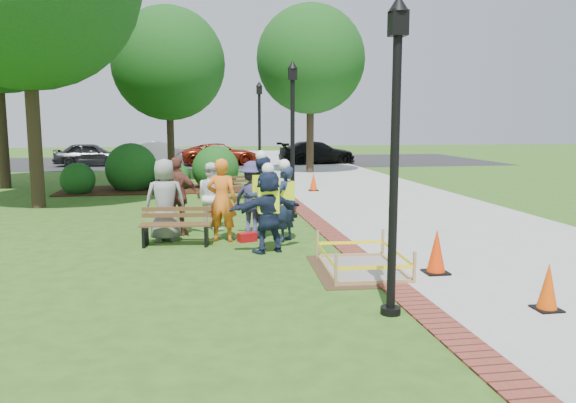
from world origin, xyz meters
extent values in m
plane|color=#285116|center=(0.00, 0.00, 0.00)|extent=(100.00, 100.00, 0.00)
cube|color=#9E9E99|center=(5.00, 10.00, 0.01)|extent=(6.00, 60.00, 0.02)
cube|color=maroon|center=(1.75, 10.00, 0.01)|extent=(0.50, 60.00, 0.03)
cube|color=#381E0F|center=(-3.00, 12.00, 0.02)|extent=(7.00, 3.00, 0.05)
cube|color=black|center=(0.00, 27.00, 0.00)|extent=(36.00, 12.00, 0.01)
cube|color=#47331E|center=(1.52, -0.71, 0.00)|extent=(1.83, 2.39, 0.01)
cube|color=gray|center=(1.52, -0.71, 0.02)|extent=(1.30, 1.87, 0.04)
cube|color=tan|center=(1.52, -0.71, 0.04)|extent=(1.43, 1.99, 0.08)
cube|color=tan|center=(1.52, -0.71, 0.28)|extent=(1.46, 2.02, 0.55)
cube|color=yellow|center=(1.52, -0.71, 0.30)|extent=(1.41, 1.97, 0.06)
cube|color=brown|center=(-1.83, 1.89, 0.46)|extent=(1.53, 0.58, 0.04)
cube|color=brown|center=(-1.80, 2.13, 0.69)|extent=(1.50, 0.18, 0.24)
cube|color=black|center=(-1.83, 1.89, 0.22)|extent=(1.40, 0.63, 0.44)
cube|color=#4D331A|center=(-0.16, 8.94, 0.44)|extent=(1.49, 0.85, 0.04)
cube|color=#4D331A|center=(-0.24, 9.16, 0.66)|extent=(1.37, 0.49, 0.23)
cube|color=black|center=(-0.16, 8.94, 0.21)|extent=(1.38, 0.86, 0.42)
cube|color=black|center=(3.46, -3.24, 0.02)|extent=(0.35, 0.35, 0.05)
cone|color=#DA4706|center=(3.46, -3.24, 0.37)|extent=(0.28, 0.28, 0.65)
cube|color=black|center=(2.73, -1.18, 0.03)|extent=(0.41, 0.41, 0.05)
cone|color=#EC3607|center=(2.73, -1.18, 0.43)|extent=(0.32, 0.32, 0.75)
cube|color=black|center=(3.04, 10.65, 0.02)|extent=(0.37, 0.37, 0.05)
cone|color=#FF4508|center=(3.04, 10.65, 0.39)|extent=(0.29, 0.29, 0.68)
cube|color=#A00C0F|center=(-0.28, 2.03, 0.10)|extent=(0.45, 0.34, 0.20)
cylinder|color=black|center=(1.25, -3.00, 1.90)|extent=(0.12, 0.12, 3.80)
cube|color=black|center=(1.25, -3.00, 3.90)|extent=(0.22, 0.22, 0.32)
cone|color=black|center=(1.25, -3.00, 4.15)|extent=(0.28, 0.28, 0.22)
cylinder|color=black|center=(1.25, -3.00, 0.05)|extent=(0.28, 0.28, 0.10)
cylinder|color=black|center=(1.25, 5.00, 1.90)|extent=(0.12, 0.12, 3.80)
cube|color=black|center=(1.25, 5.00, 3.90)|extent=(0.22, 0.22, 0.32)
cone|color=black|center=(1.25, 5.00, 4.15)|extent=(0.28, 0.28, 0.22)
cylinder|color=black|center=(1.25, 5.00, 0.05)|extent=(0.28, 0.28, 0.10)
cylinder|color=black|center=(1.25, 13.00, 1.90)|extent=(0.12, 0.12, 3.80)
cube|color=black|center=(1.25, 13.00, 3.90)|extent=(0.22, 0.22, 0.32)
cone|color=black|center=(1.25, 13.00, 4.15)|extent=(0.28, 0.28, 0.22)
cylinder|color=black|center=(1.25, 13.00, 0.05)|extent=(0.28, 0.28, 0.10)
cylinder|color=#3D2D1E|center=(-6.20, 8.04, 2.87)|extent=(0.41, 0.41, 5.73)
cylinder|color=#3D2D1E|center=(-2.47, 15.91, 2.13)|extent=(0.32, 0.32, 4.27)
sphere|color=#134213|center=(-2.47, 15.91, 5.18)|extent=(5.02, 5.02, 5.02)
cylinder|color=#3D2D1E|center=(4.47, 18.34, 2.37)|extent=(0.38, 0.38, 4.73)
sphere|color=#134213|center=(4.47, 18.34, 5.74)|extent=(5.49, 5.49, 5.49)
cylinder|color=#3D2D1E|center=(-8.87, 13.59, 3.02)|extent=(0.41, 0.41, 6.04)
sphere|color=#134213|center=(-5.64, 11.20, 0.00)|extent=(1.25, 1.25, 1.25)
sphere|color=#134213|center=(-3.81, 12.05, 0.00)|extent=(1.97, 1.97, 1.97)
sphere|color=#134213|center=(-2.15, 12.03, 0.00)|extent=(1.12, 1.12, 1.12)
sphere|color=#134213|center=(-0.60, 12.16, 0.00)|extent=(1.84, 1.84, 1.84)
sphere|color=#134213|center=(-2.72, 12.74, 0.00)|extent=(1.09, 1.09, 1.09)
imported|color=gray|center=(-2.06, 2.46, 0.92)|extent=(0.61, 0.42, 1.83)
imported|color=orange|center=(-0.82, 2.15, 0.92)|extent=(0.68, 0.54, 1.84)
imported|color=white|center=(-1.00, 3.63, 0.83)|extent=(0.60, 0.63, 1.65)
imported|color=brown|center=(-1.80, 3.02, 0.92)|extent=(0.68, 0.56, 1.83)
imported|color=#36345B|center=(-0.07, 2.65, 0.87)|extent=(0.65, 0.64, 1.74)
imported|color=#1C2249|center=(0.06, 0.96, 0.84)|extent=(0.62, 0.50, 1.68)
cube|color=#CFF314|center=(0.06, 0.96, 1.08)|extent=(0.42, 0.26, 0.52)
sphere|color=white|center=(0.06, 0.96, 1.71)|extent=(0.25, 0.25, 0.25)
imported|color=#182A40|center=(0.54, 1.96, 0.84)|extent=(0.60, 0.64, 1.68)
cube|color=#CFF314|center=(0.54, 1.96, 1.08)|extent=(0.42, 0.26, 0.52)
sphere|color=white|center=(0.54, 1.96, 1.70)|extent=(0.25, 0.25, 0.25)
imported|color=#1A2244|center=(0.09, 2.46, 0.92)|extent=(0.70, 0.59, 1.85)
cube|color=#CFF314|center=(0.09, 2.46, 1.19)|extent=(0.42, 0.26, 0.52)
sphere|color=white|center=(0.09, 2.46, 1.88)|extent=(0.25, 0.25, 0.25)
imported|color=#262628|center=(-7.49, 24.49, 0.00)|extent=(2.20, 4.75, 1.53)
imported|color=#B6B7BC|center=(-3.57, 25.86, 0.00)|extent=(2.88, 5.01, 1.54)
imported|color=maroon|center=(0.17, 24.09, 0.00)|extent=(2.12, 4.48, 1.43)
imported|color=black|center=(6.13, 24.21, 0.00)|extent=(2.67, 4.91, 1.52)
camera|label=1|loc=(-1.37, -10.15, 2.65)|focal=35.00mm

